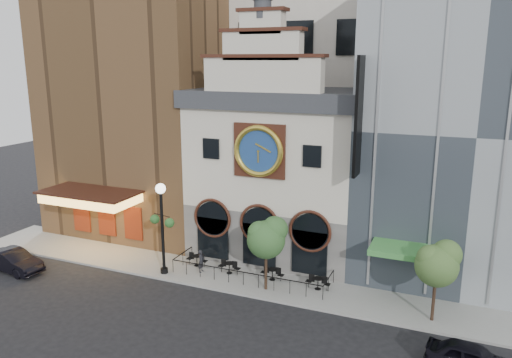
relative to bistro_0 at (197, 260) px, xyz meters
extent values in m
plane|color=black|center=(4.32, -2.78, -0.61)|extent=(120.00, 120.00, 0.00)
cube|color=gray|center=(4.32, -0.28, -0.54)|extent=(44.00, 5.00, 0.15)
cube|color=#605E5B|center=(4.32, 5.22, 1.54)|extent=(12.00, 8.00, 4.00)
cube|color=beige|center=(4.32, 5.22, 7.04)|extent=(12.00, 8.00, 7.00)
cube|color=#2D3035|center=(4.32, 5.22, 11.14)|extent=(12.60, 8.60, 1.20)
cube|color=#3A1B11|center=(4.32, 1.14, 7.94)|extent=(3.60, 0.25, 3.60)
cylinder|color=navy|center=(4.32, 1.00, 7.94)|extent=(3.10, 0.12, 3.10)
torus|color=gold|center=(4.32, 0.92, 7.94)|extent=(3.46, 0.36, 3.46)
cylinder|color=#2D3035|center=(4.32, 1.62, 16.84)|extent=(1.10, 1.10, 1.10)
cube|color=brown|center=(-8.68, 7.22, 12.04)|extent=(14.00, 12.00, 25.00)
cube|color=#FFBF59|center=(-8.68, -0.48, 3.74)|extent=(7.00, 3.40, 0.70)
cube|color=#3A1B11|center=(-8.68, -0.48, 4.19)|extent=(7.40, 3.80, 0.15)
cube|color=maroon|center=(-8.68, 1.17, 1.54)|extent=(5.60, 0.15, 2.60)
cube|color=gray|center=(17.32, 7.22, 9.54)|extent=(14.00, 12.00, 20.00)
cube|color=#419041|center=(14.32, 0.02, 2.84)|extent=(4.50, 2.40, 0.35)
cube|color=black|center=(10.92, 0.22, 10.54)|extent=(0.18, 1.60, 7.00)
cylinder|color=black|center=(0.00, 0.00, 0.28)|extent=(0.68, 0.68, 0.03)
cylinder|color=black|center=(0.00, 0.00, -0.09)|extent=(0.06, 0.06, 0.72)
cylinder|color=black|center=(2.69, -0.28, 0.28)|extent=(0.68, 0.68, 0.03)
cylinder|color=black|center=(2.69, -0.28, -0.09)|extent=(0.06, 0.06, 0.72)
cylinder|color=black|center=(5.77, -0.11, 0.28)|extent=(0.68, 0.68, 0.03)
cylinder|color=black|center=(5.77, -0.11, -0.09)|extent=(0.06, 0.06, 0.72)
cylinder|color=black|center=(8.94, -0.28, 0.28)|extent=(0.68, 0.68, 0.03)
cylinder|color=black|center=(8.94, -0.28, -0.09)|extent=(0.06, 0.06, 0.72)
imported|color=black|center=(-11.48, -5.47, 0.15)|extent=(4.81, 2.14, 1.53)
imported|color=black|center=(0.80, -0.80, 0.33)|extent=(0.40, 0.59, 1.58)
cylinder|color=black|center=(-1.46, -1.94, 2.41)|extent=(0.21, 0.21, 5.75)
cylinder|color=black|center=(-1.46, -1.94, -0.29)|extent=(0.51, 0.51, 0.34)
sphere|color=white|center=(-1.46, -1.94, 5.51)|extent=(0.69, 0.69, 0.69)
sphere|color=#244F1F|center=(-2.14, -1.79, 3.27)|extent=(0.64, 0.64, 0.64)
sphere|color=#244F1F|center=(-0.79, -2.08, 3.27)|extent=(0.64, 0.64, 0.64)
cylinder|color=#382619|center=(5.88, -1.54, 0.83)|extent=(0.19, 0.19, 2.59)
sphere|color=#2B5723|center=(5.88, -1.54, 2.87)|extent=(2.41, 2.41, 2.41)
sphere|color=#2B5723|center=(6.34, -1.27, 3.52)|extent=(1.67, 1.67, 1.67)
sphere|color=#2B5723|center=(5.51, -1.73, 3.33)|extent=(1.48, 1.48, 1.48)
cylinder|color=#382619|center=(15.92, -1.53, 0.81)|extent=(0.18, 0.18, 2.54)
sphere|color=#3C5F25|center=(15.92, -1.53, 2.81)|extent=(2.36, 2.36, 2.36)
sphere|color=#3C5F25|center=(16.38, -1.26, 3.44)|extent=(1.64, 1.64, 1.64)
sphere|color=#3C5F25|center=(15.56, -1.71, 3.26)|extent=(1.45, 1.45, 1.45)
camera|label=1|loc=(16.64, -28.78, 13.79)|focal=35.00mm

